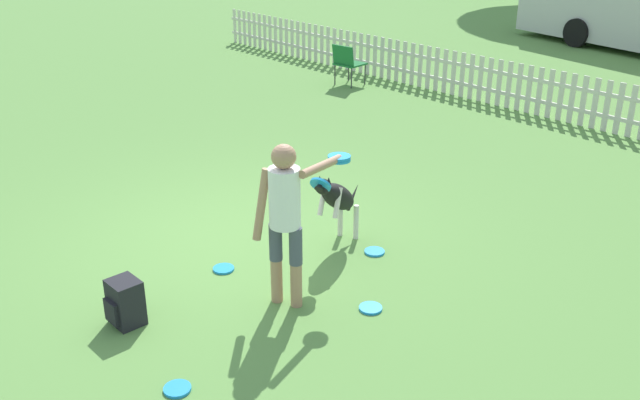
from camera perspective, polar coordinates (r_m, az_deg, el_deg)
The scene contains 10 objects.
ground_plane at distance 7.88m, azimuth -6.77°, elevation -3.04°, with size 240.00×240.00×0.00m, color #5B8C42.
handler_person at distance 6.23m, azimuth -2.66°, elevation -0.58°, with size 0.42×1.03×1.55m.
leaping_dog at distance 7.34m, azimuth 1.37°, elevation 0.23°, with size 0.56×1.08×0.99m.
frisbee_near_handler at distance 6.57m, azimuth 4.07°, elevation -8.62°, with size 0.21×0.21×0.02m.
frisbee_near_dog at distance 5.72m, azimuth -11.35°, elevation -14.59°, with size 0.21×0.21×0.02m.
frisbee_midfield at distance 7.53m, azimuth 4.38°, elevation -4.14°, with size 0.21×0.21×0.02m.
frisbee_far_scatter at distance 7.25m, azimuth -7.72°, elevation -5.48°, with size 0.21×0.21×0.02m.
backpack_on_grass at distance 6.49m, azimuth -15.34°, elevation -7.93°, with size 0.28×0.28×0.42m.
picket_fence at distance 12.47m, azimuth 18.32°, elevation 7.99°, with size 17.87×0.04×0.82m.
folding_chair_blue_left at distance 14.00m, azimuth 2.19°, elevation 11.04°, with size 0.54×0.55×0.80m.
Camera 1 is at (5.77, -4.07, 3.50)m, focal length 40.00 mm.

